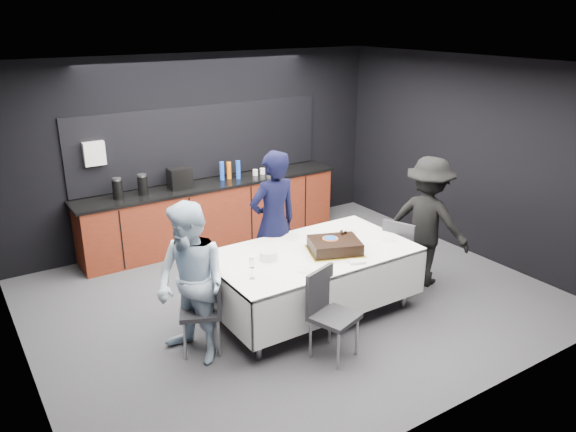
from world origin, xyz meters
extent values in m
plane|color=#404145|center=(0.00, 0.00, 0.00)|extent=(6.00, 6.00, 0.00)
cube|color=white|center=(0.00, 0.00, 2.80)|extent=(6.00, 5.00, 0.04)
cube|color=black|center=(0.00, 2.50, 1.40)|extent=(6.00, 0.04, 2.80)
cube|color=black|center=(0.00, -2.50, 1.40)|extent=(6.00, 0.04, 2.80)
cube|color=black|center=(-3.00, 0.00, 1.40)|extent=(0.04, 5.00, 2.80)
cube|color=black|center=(3.00, 0.00, 1.40)|extent=(0.04, 5.00, 2.80)
cube|color=#5D1D0E|center=(0.00, 2.20, 0.45)|extent=(4.00, 0.60, 0.90)
cube|color=black|center=(0.00, 2.20, 0.92)|extent=(4.10, 0.64, 0.04)
cube|color=black|center=(0.00, 2.48, 1.50)|extent=(4.00, 0.03, 1.10)
cube|color=white|center=(-1.60, 2.43, 1.55)|extent=(0.28, 0.12, 0.32)
cylinder|color=black|center=(-1.40, 2.20, 1.07)|extent=(0.14, 0.14, 0.26)
cylinder|color=black|center=(-1.05, 2.20, 1.07)|extent=(0.14, 0.14, 0.26)
cube|color=black|center=(-0.50, 2.20, 1.09)|extent=(0.32, 0.24, 0.30)
cylinder|color=blue|center=(0.20, 2.25, 1.08)|extent=(0.07, 0.07, 0.28)
cylinder|color=orange|center=(0.32, 2.25, 1.07)|extent=(0.07, 0.07, 0.26)
cylinder|color=blue|center=(0.44, 2.18, 1.08)|extent=(0.07, 0.07, 0.28)
cylinder|color=white|center=(0.75, 2.20, 0.98)|extent=(0.08, 0.08, 0.09)
cylinder|color=white|center=(0.88, 2.20, 0.98)|extent=(0.08, 0.08, 0.09)
cylinder|color=white|center=(1.00, 2.20, 0.98)|extent=(0.08, 0.08, 0.09)
cylinder|color=#99999E|center=(-1.40, 2.20, 1.21)|extent=(0.12, 0.12, 0.03)
cylinder|color=#99999E|center=(-1.05, 2.20, 1.21)|extent=(0.12, 0.12, 0.03)
cylinder|color=#99999E|center=(-1.00, -0.90, 0.38)|extent=(0.06, 0.06, 0.75)
cylinder|color=#99999E|center=(-1.00, 0.10, 0.38)|extent=(0.06, 0.06, 0.75)
cylinder|color=#99999E|center=(1.00, -0.90, 0.38)|extent=(0.06, 0.06, 0.75)
cylinder|color=#99999E|center=(1.00, 0.10, 0.38)|extent=(0.06, 0.06, 0.75)
cube|color=white|center=(0.00, -0.40, 0.76)|extent=(2.32, 1.32, 0.04)
cube|color=white|center=(0.00, -1.05, 0.49)|extent=(2.32, 0.02, 0.55)
cube|color=white|center=(0.00, 0.25, 0.49)|extent=(2.32, 0.02, 0.55)
cube|color=white|center=(-1.15, -0.40, 0.49)|extent=(0.02, 1.32, 0.55)
cube|color=white|center=(1.15, -0.40, 0.49)|extent=(0.02, 1.32, 0.55)
cube|color=gold|center=(0.20, -0.56, 0.79)|extent=(0.72, 0.66, 0.01)
cube|color=black|center=(0.20, -0.56, 0.85)|extent=(0.67, 0.60, 0.12)
cube|color=black|center=(0.20, -0.56, 0.92)|extent=(0.67, 0.60, 0.01)
cylinder|color=orange|center=(0.18, -0.50, 0.93)|extent=(0.18, 0.18, 0.00)
cylinder|color=blue|center=(0.18, -0.50, 0.93)|extent=(0.15, 0.15, 0.01)
sphere|color=black|center=(0.38, -0.44, 0.94)|extent=(0.04, 0.04, 0.04)
sphere|color=black|center=(0.40, -0.48, 0.94)|extent=(0.04, 0.04, 0.04)
sphere|color=black|center=(0.36, -0.48, 0.94)|extent=(0.04, 0.04, 0.04)
cylinder|color=white|center=(-0.53, -0.33, 0.83)|extent=(0.20, 0.20, 0.10)
cylinder|color=white|center=(-0.36, -0.76, 0.78)|extent=(0.18, 0.18, 0.01)
cylinder|color=white|center=(0.73, -0.16, 0.78)|extent=(0.20, 0.20, 0.01)
cylinder|color=white|center=(0.97, -0.62, 0.78)|extent=(0.19, 0.19, 0.01)
cylinder|color=white|center=(0.02, 0.07, 0.78)|extent=(0.22, 0.22, 0.01)
cube|color=white|center=(0.23, -0.93, 0.79)|extent=(0.21, 0.17, 0.03)
cylinder|color=white|center=(-0.92, -0.65, 0.78)|extent=(0.06, 0.06, 0.00)
cylinder|color=white|center=(-0.92, -0.65, 0.84)|extent=(0.01, 0.01, 0.12)
cylinder|color=white|center=(-0.92, -0.65, 0.95)|extent=(0.05, 0.05, 0.10)
cube|color=#28292D|center=(-1.41, -0.42, 0.45)|extent=(0.55, 0.55, 0.05)
cube|color=#28292D|center=(-1.23, -0.50, 0.70)|extent=(0.21, 0.40, 0.45)
cylinder|color=#99999E|center=(-1.49, -0.19, 0.22)|extent=(0.03, 0.03, 0.44)
cylinder|color=#99999E|center=(-1.63, -0.50, 0.22)|extent=(0.03, 0.03, 0.44)
cylinder|color=#99999E|center=(-1.18, -0.33, 0.22)|extent=(0.03, 0.03, 0.44)
cylinder|color=#99999E|center=(-1.32, -0.64, 0.22)|extent=(0.03, 0.03, 0.44)
cube|color=#28292D|center=(1.38, -0.47, 0.45)|extent=(0.54, 0.54, 0.05)
cube|color=#28292D|center=(1.20, -0.54, 0.70)|extent=(0.19, 0.41, 0.45)
cylinder|color=#99999E|center=(1.60, -0.57, 0.22)|extent=(0.03, 0.03, 0.44)
cylinder|color=#99999E|center=(1.47, -0.25, 0.22)|extent=(0.03, 0.03, 0.44)
cylinder|color=#99999E|center=(1.28, -0.69, 0.22)|extent=(0.03, 0.03, 0.44)
cylinder|color=#99999E|center=(1.16, -0.38, 0.22)|extent=(0.03, 0.03, 0.44)
cube|color=#28292D|center=(-0.33, -1.27, 0.45)|extent=(0.53, 0.53, 0.05)
cube|color=#28292D|center=(-0.39, -1.09, 0.70)|extent=(0.41, 0.17, 0.45)
cylinder|color=#99999E|center=(-0.44, -1.48, 0.22)|extent=(0.03, 0.03, 0.44)
cylinder|color=#99999E|center=(-0.12, -1.38, 0.22)|extent=(0.03, 0.03, 0.44)
cylinder|color=#99999E|center=(-0.55, -1.16, 0.22)|extent=(0.03, 0.03, 0.44)
cylinder|color=#99999E|center=(-0.22, -1.05, 0.22)|extent=(0.03, 0.03, 0.44)
imported|color=black|center=(-0.07, 0.31, 0.91)|extent=(0.68, 0.46, 1.82)
imported|color=silver|center=(-1.53, -0.51, 0.83)|extent=(0.85, 0.96, 1.66)
imported|color=black|center=(1.68, -0.55, 0.84)|extent=(0.98, 1.24, 1.68)
camera|label=1|loc=(-3.41, -5.17, 3.33)|focal=35.00mm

